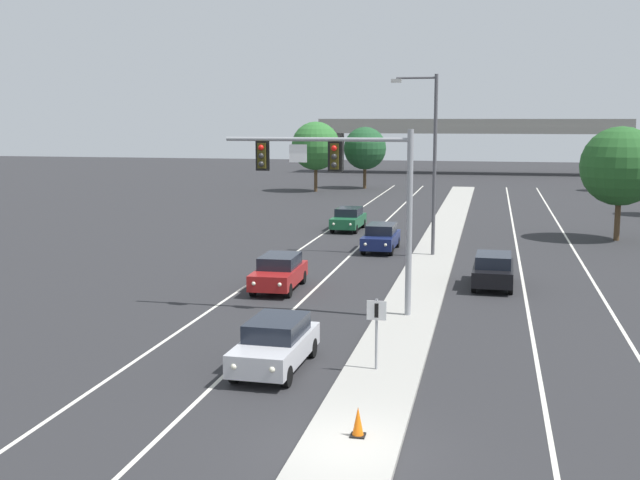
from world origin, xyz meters
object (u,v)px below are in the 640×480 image
car_oncoming_silver (276,343)px  car_oncoming_green (348,219)px  car_oncoming_navy (381,237)px  car_oncoming_red (279,272)px  car_receding_black (493,269)px  street_lamp_median (431,154)px  traffic_cone_median_nose (358,422)px  tree_far_left_a (316,146)px  tree_far_right_a (615,162)px  tree_far_right_c (620,166)px  overhead_signal_mast (349,181)px  median_sign_post (376,324)px  tree_far_left_b (365,148)px

car_oncoming_silver → car_oncoming_green: (-3.28, 31.10, 0.00)m
car_oncoming_silver → car_oncoming_navy: (0.13, 22.97, 0.00)m
car_oncoming_red → car_receding_black: size_ratio=1.00×
street_lamp_median → traffic_cone_median_nose: street_lamp_median is taller
tree_far_left_a → tree_far_right_a: bearing=12.8°
car_oncoming_silver → tree_far_right_c: tree_far_right_c is taller
car_receding_black → traffic_cone_median_nose: car_receding_black is taller
tree_far_right_a → tree_far_left_a: (-31.13, -7.06, 1.75)m
overhead_signal_mast → car_receding_black: size_ratio=1.65×
median_sign_post → overhead_signal_mast: bearing=106.9°
median_sign_post → car_oncoming_green: size_ratio=0.49×
overhead_signal_mast → median_sign_post: (2.14, -7.03, -3.75)m
median_sign_post → car_receding_black: size_ratio=0.49×
median_sign_post → car_receding_black: median_sign_post is taller
overhead_signal_mast → car_oncoming_red: size_ratio=1.65×
car_oncoming_red → tree_far_left_a: bearing=100.6°
median_sign_post → street_lamp_median: street_lamp_median is taller
tree_far_left_a → tree_far_right_c: tree_far_left_a is taller
car_oncoming_silver → traffic_cone_median_nose: (3.46, -5.09, -0.31)m
car_oncoming_green → tree_far_right_c: (17.63, -0.92, 3.93)m
overhead_signal_mast → car_oncoming_navy: 16.41m
tree_far_left_a → car_receding_black: bearing=-67.9°
car_oncoming_navy → tree_far_left_b: bearing=100.3°
tree_far_right_c → car_oncoming_silver: bearing=-115.4°
median_sign_post → car_oncoming_silver: bearing=-176.8°
median_sign_post → street_lamp_median: (-0.07, 21.25, 4.21)m
car_oncoming_green → tree_far_right_a: tree_far_right_a is taller
overhead_signal_mast → tree_far_right_a: bearing=73.0°
car_oncoming_red → street_lamp_median: bearing=59.3°
car_oncoming_silver → tree_far_left_b: size_ratio=0.66×
car_oncoming_silver → tree_far_left_a: 60.92m
car_oncoming_red → car_oncoming_green: 19.81m
tree_far_right_a → overhead_signal_mast: bearing=-107.0°
tree_far_right_a → car_oncoming_silver: bearing=-106.1°
tree_far_right_c → street_lamp_median: bearing=-142.2°
overhead_signal_mast → car_oncoming_red: bearing=134.0°
overhead_signal_mast → tree_far_right_c: 26.58m
tree_far_left_b → tree_far_right_a: bearing=4.8°
overhead_signal_mast → street_lamp_median: size_ratio=0.74×
street_lamp_median → traffic_cone_median_nose: (0.39, -26.51, -5.29)m
car_receding_black → traffic_cone_median_nose: bearing=-99.4°
car_oncoming_navy → tree_far_left_b: (-7.56, 41.45, 3.63)m
car_oncoming_navy → tree_far_left_b: 42.29m
tree_far_right_a → tree_far_left_b: size_ratio=0.70×
median_sign_post → car_oncoming_green: 31.59m
car_receding_black → tree_far_right_a: 54.21m
car_oncoming_silver → car_oncoming_navy: same height
car_oncoming_green → tree_far_left_b: size_ratio=0.66×
overhead_signal_mast → car_oncoming_green: overhead_signal_mast is taller
car_oncoming_red → car_oncoming_navy: 12.07m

